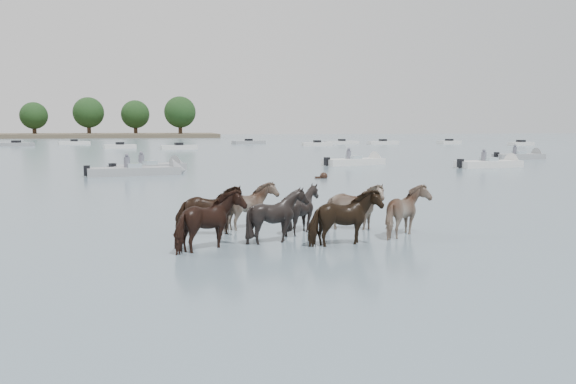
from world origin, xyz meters
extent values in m
plane|color=slate|center=(0.00, 0.00, 0.00)|extent=(400.00, 400.00, 0.00)
imported|color=black|center=(-2.65, 2.57, 0.63)|extent=(1.84, 0.92, 1.51)
imported|color=#8E7060|center=(-1.36, 3.41, 0.60)|extent=(1.81, 1.89, 1.47)
imported|color=black|center=(-0.04, 2.62, 0.60)|extent=(1.41, 1.28, 1.45)
imported|color=gray|center=(1.42, 2.67, 0.61)|extent=(1.91, 1.31, 1.48)
imported|color=black|center=(-2.70, 0.70, 0.64)|extent=(1.87, 1.97, 1.54)
imported|color=black|center=(-0.99, 1.38, 0.63)|extent=(1.79, 1.72, 1.52)
imported|color=black|center=(0.53, 0.59, 0.63)|extent=(1.93, 1.16, 1.53)
imported|color=#89715D|center=(2.60, 1.43, 0.62)|extent=(1.73, 1.85, 1.50)
sphere|color=black|center=(5.01, 18.91, 0.12)|extent=(0.44, 0.44, 0.44)
cube|color=black|center=(4.76, 18.91, 0.02)|extent=(0.50, 0.22, 0.18)
cube|color=gray|center=(-4.85, 26.06, 0.20)|extent=(5.04, 3.92, 0.55)
cone|color=gray|center=(-2.74, 27.33, 0.20)|extent=(1.60, 1.83, 1.60)
cube|color=#99ADB7|center=(-4.85, 26.06, 0.55)|extent=(1.26, 1.37, 0.35)
cube|color=black|center=(-6.96, 24.78, 0.35)|extent=(0.48, 0.48, 0.60)
cylinder|color=#595966|center=(-5.25, 26.06, 0.75)|extent=(0.36, 0.36, 0.70)
sphere|color=#595966|center=(-5.25, 26.06, 1.20)|extent=(0.24, 0.24, 0.24)
cube|color=gray|center=(-5.60, 23.37, 0.20)|extent=(5.59, 2.50, 0.55)
cone|color=gray|center=(-2.94, 23.83, 0.20)|extent=(1.16, 1.73, 1.60)
cube|color=#99ADB7|center=(-5.60, 23.37, 0.55)|extent=(0.98, 1.24, 0.35)
cube|color=black|center=(-8.26, 22.91, 0.35)|extent=(0.40, 0.40, 0.60)
cylinder|color=#595966|center=(-6.00, 23.37, 0.75)|extent=(0.36, 0.36, 0.70)
sphere|color=#595966|center=(-6.00, 23.37, 1.20)|extent=(0.24, 0.24, 0.24)
cube|color=silver|center=(10.29, 29.59, 0.20)|extent=(5.11, 2.98, 0.55)
cone|color=silver|center=(12.61, 30.31, 0.20)|extent=(1.34, 1.80, 1.60)
cube|color=#99ADB7|center=(10.29, 29.59, 0.55)|extent=(1.10, 1.31, 0.35)
cube|color=black|center=(7.98, 28.86, 0.35)|extent=(0.44, 0.44, 0.60)
cylinder|color=#595966|center=(9.89, 29.59, 0.75)|extent=(0.36, 0.36, 0.70)
sphere|color=#595966|center=(9.89, 29.59, 1.20)|extent=(0.24, 0.24, 0.24)
cube|color=silver|center=(18.96, 25.13, 0.20)|extent=(5.09, 2.36, 0.55)
cone|color=silver|center=(21.37, 25.53, 0.20)|extent=(1.14, 1.72, 1.60)
cube|color=#99ADB7|center=(18.96, 25.13, 0.55)|extent=(0.97, 1.23, 0.35)
cube|color=black|center=(16.54, 24.74, 0.35)|extent=(0.40, 0.40, 0.60)
cylinder|color=#595966|center=(18.56, 25.13, 0.75)|extent=(0.36, 0.36, 0.70)
sphere|color=#595966|center=(18.56, 25.13, 1.20)|extent=(0.24, 0.24, 0.24)
cube|color=gray|center=(27.27, 34.19, 0.20)|extent=(4.50, 1.74, 0.55)
cone|color=gray|center=(29.49, 34.26, 0.20)|extent=(0.95, 1.63, 1.60)
cube|color=#99ADB7|center=(27.27, 34.19, 0.55)|extent=(0.83, 1.14, 0.35)
cube|color=black|center=(25.04, 34.12, 0.35)|extent=(0.36, 0.36, 0.60)
cylinder|color=#595966|center=(26.87, 34.19, 0.75)|extent=(0.36, 0.36, 0.70)
sphere|color=#595966|center=(26.87, 34.19, 1.20)|extent=(0.24, 0.24, 0.24)
cube|color=gray|center=(-25.14, 79.96, 0.22)|extent=(5.20, 2.93, 0.60)
cube|color=black|center=(-25.14, 79.96, 0.60)|extent=(1.25, 1.25, 0.50)
cube|color=silver|center=(-17.91, 86.14, 0.22)|extent=(5.01, 2.80, 0.60)
cube|color=black|center=(-17.91, 86.14, 0.60)|extent=(1.24, 1.24, 0.50)
cube|color=silver|center=(-9.55, 67.61, 0.22)|extent=(4.29, 2.32, 0.60)
cube|color=black|center=(-9.55, 67.61, 0.60)|extent=(1.19, 1.19, 0.50)
cube|color=silver|center=(-1.98, 63.45, 0.22)|extent=(4.79, 2.29, 0.60)
cube|color=black|center=(-1.98, 63.45, 0.60)|extent=(1.16, 1.16, 0.50)
cube|color=gray|center=(9.91, 83.98, 0.22)|extent=(5.89, 3.73, 0.60)
cube|color=black|center=(9.91, 83.98, 0.60)|extent=(1.32, 1.32, 0.50)
cube|color=silver|center=(18.51, 72.01, 0.22)|extent=(4.45, 1.54, 0.60)
cube|color=black|center=(18.51, 72.01, 0.60)|extent=(1.01, 1.01, 0.50)
cube|color=silver|center=(24.59, 79.35, 0.22)|extent=(5.50, 1.66, 0.60)
cube|color=black|center=(24.59, 79.35, 0.60)|extent=(1.03, 1.03, 0.50)
cube|color=silver|center=(30.97, 77.48, 0.22)|extent=(5.37, 2.34, 0.60)
cube|color=black|center=(30.97, 77.48, 0.60)|extent=(1.15, 1.15, 0.50)
cube|color=silver|center=(42.25, 76.71, 0.22)|extent=(4.82, 3.26, 0.60)
cube|color=black|center=(42.25, 76.71, 0.60)|extent=(1.32, 1.32, 0.50)
cube|color=silver|center=(49.49, 67.65, 0.22)|extent=(4.79, 2.89, 0.60)
cube|color=black|center=(49.49, 67.65, 0.60)|extent=(1.27, 1.27, 0.50)
cylinder|color=#382619|center=(-36.73, 150.34, 1.56)|extent=(1.00, 1.00, 3.13)
sphere|color=black|center=(-36.73, 150.34, 5.65)|extent=(6.95, 6.95, 6.95)
cylinder|color=#382619|center=(-23.17, 150.04, 1.80)|extent=(1.00, 1.00, 3.60)
sphere|color=black|center=(-23.17, 150.04, 6.49)|extent=(7.99, 7.99, 7.99)
cylinder|color=#382619|center=(-11.33, 151.68, 1.69)|extent=(1.00, 1.00, 3.39)
sphere|color=black|center=(-11.33, 151.68, 6.11)|extent=(7.53, 7.53, 7.53)
cylinder|color=#382619|center=(0.32, 142.69, 1.82)|extent=(1.00, 1.00, 3.63)
sphere|color=black|center=(0.32, 142.69, 6.55)|extent=(8.07, 8.07, 8.07)
camera|label=1|loc=(-3.76, -13.11, 2.94)|focal=36.70mm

